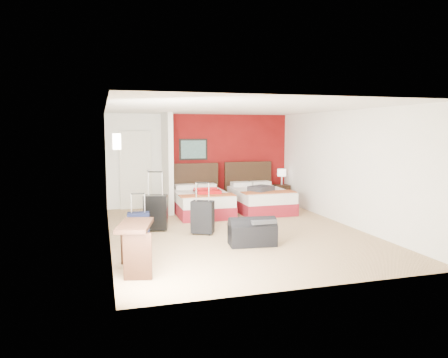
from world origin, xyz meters
name	(u,v)px	position (x,y,z in m)	size (l,w,h in m)	color
ground	(236,232)	(0.00, 0.00, 0.00)	(6.50, 6.50, 0.00)	tan
room_walls	(157,167)	(-1.40, 1.42, 1.26)	(5.02, 6.52, 2.50)	white
red_accent_panel	(226,160)	(0.75, 3.23, 1.25)	(3.50, 0.04, 2.50)	maroon
partition_wall	(167,163)	(-1.00, 2.61, 1.25)	(0.12, 1.20, 2.50)	silver
entry_door	(136,170)	(-1.75, 3.20, 1.02)	(0.82, 0.06, 2.05)	silver
bed_left	(202,203)	(-0.26, 1.96, 0.27)	(1.27, 1.82, 0.54)	white
bed_right	(260,200)	(1.29, 1.99, 0.28)	(1.29, 1.84, 0.55)	white
red_suitcase_open	(207,191)	(-0.16, 1.86, 0.59)	(0.56, 0.78, 0.10)	#B20F13
jacket_bundle	(261,189)	(1.19, 1.69, 0.62)	(0.55, 0.44, 0.13)	#353439
nightstand	(281,194)	(2.24, 2.80, 0.27)	(0.39, 0.39, 0.54)	black
table_lamp	(282,177)	(2.24, 2.80, 0.76)	(0.25, 0.25, 0.44)	white
suitcase_black	(156,214)	(-1.56, 0.56, 0.36)	(0.48, 0.30, 0.71)	black
suitcase_charcoal	(203,218)	(-0.70, 0.00, 0.32)	(0.43, 0.27, 0.64)	black
suitcase_navy	(139,229)	(-1.99, -0.36, 0.27)	(0.39, 0.24, 0.54)	black
duffel_bag	(252,234)	(-0.03, -1.05, 0.21)	(0.83, 0.44, 0.42)	black
jacket_draped	(261,221)	(0.12, -1.10, 0.45)	(0.46, 0.39, 0.06)	#3B3C41
desk	(135,248)	(-2.17, -1.94, 0.36)	(0.43, 0.87, 0.72)	black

